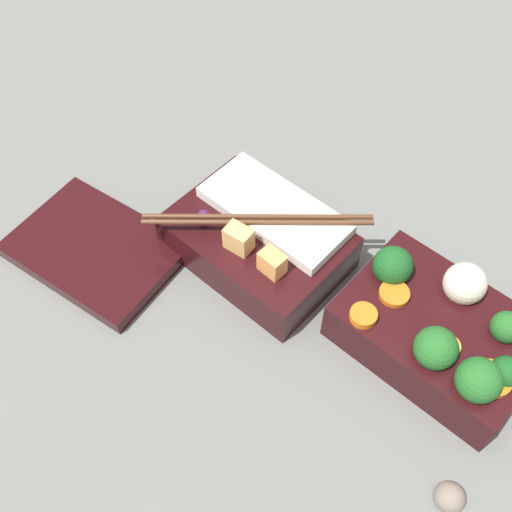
% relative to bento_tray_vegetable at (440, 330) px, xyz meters
% --- Properties ---
extents(ground_plane, '(3.00, 3.00, 0.00)m').
position_rel_bento_tray_vegetable_xyz_m(ground_plane, '(0.08, 0.02, -0.03)').
color(ground_plane, slate).
extents(bento_tray_vegetable, '(0.17, 0.12, 0.08)m').
position_rel_bento_tray_vegetable_xyz_m(bento_tray_vegetable, '(0.00, 0.00, 0.00)').
color(bento_tray_vegetable, black).
rests_on(bento_tray_vegetable, ground_plane).
extents(bento_tray_rice, '(0.18, 0.16, 0.07)m').
position_rel_bento_tray_vegetable_xyz_m(bento_tray_rice, '(0.19, 0.03, -0.00)').
color(bento_tray_rice, black).
rests_on(bento_tray_rice, ground_plane).
extents(bento_lid, '(0.18, 0.14, 0.02)m').
position_rel_bento_tray_vegetable_xyz_m(bento_lid, '(0.32, 0.14, -0.02)').
color(bento_lid, black).
rests_on(bento_lid, ground_plane).
extents(pebble_2, '(0.03, 0.03, 0.03)m').
position_rel_bento_tray_vegetable_xyz_m(pebble_2, '(-0.08, 0.11, -0.02)').
color(pebble_2, '#7A6B5B').
rests_on(pebble_2, ground_plane).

